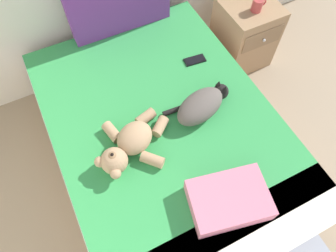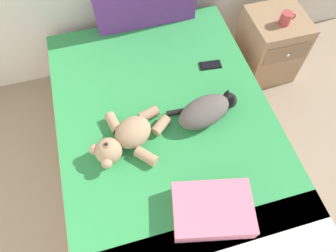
% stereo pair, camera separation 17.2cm
% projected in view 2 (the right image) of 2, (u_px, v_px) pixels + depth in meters
% --- Properties ---
extents(bed, '(1.38, 1.92, 0.52)m').
position_uv_depth(bed, '(167.00, 139.00, 2.11)').
color(bed, '#9E7A56').
rests_on(bed, ground_plane).
extents(cat, '(0.44, 0.28, 0.15)m').
position_uv_depth(cat, '(207.00, 111.00, 1.84)').
color(cat, '#59514C').
rests_on(cat, bed).
extents(teddy_bear, '(0.50, 0.41, 0.16)m').
position_uv_depth(teddy_bear, '(126.00, 138.00, 1.74)').
color(teddy_bear, tan).
rests_on(teddy_bear, bed).
extents(cell_phone, '(0.15, 0.09, 0.01)m').
position_uv_depth(cell_phone, '(210.00, 65.00, 2.11)').
color(cell_phone, black).
rests_on(cell_phone, bed).
extents(throw_pillow, '(0.45, 0.36, 0.11)m').
position_uv_depth(throw_pillow, '(212.00, 210.00, 1.55)').
color(throw_pillow, '#D1728C').
rests_on(throw_pillow, bed).
extents(nightstand, '(0.43, 0.46, 0.57)m').
position_uv_depth(nightstand, '(270.00, 46.00, 2.53)').
color(nightstand, '#9E7A56').
rests_on(nightstand, ground_plane).
extents(mug, '(0.12, 0.08, 0.09)m').
position_uv_depth(mug, '(286.00, 18.00, 2.21)').
color(mug, '#B23F3F').
rests_on(mug, nightstand).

